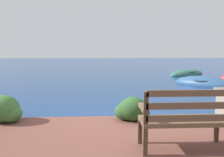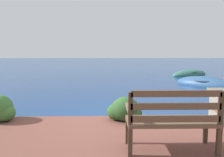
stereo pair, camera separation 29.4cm
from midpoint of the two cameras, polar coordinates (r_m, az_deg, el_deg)
The scene contains 6 objects.
ground_plane at distance 5.00m, azimuth 1.60°, elevation -12.15°, with size 80.00×80.00×0.00m.
park_bench at distance 3.33m, azimuth 16.23°, elevation -9.89°, with size 1.30×0.48×0.93m.
hedge_clump_far_left at distance 5.07m, azimuth -28.15°, elevation -7.36°, with size 0.80×0.58×0.55m.
hedge_clump_left at distance 4.59m, azimuth 3.49°, elevation -8.27°, with size 0.73×0.52×0.50m.
rowboat_nearest at distance 11.23m, azimuth 22.02°, elevation -1.30°, with size 2.71×2.65×0.77m.
rowboat_mid at distance 15.34m, azimuth 18.43°, elevation 1.06°, with size 3.05×2.29×0.67m.
Camera 1 is at (-0.50, -4.69, 1.68)m, focal length 35.00 mm.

